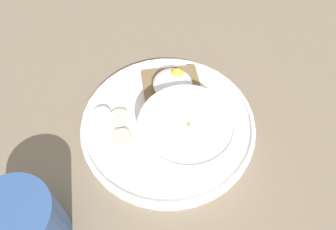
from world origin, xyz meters
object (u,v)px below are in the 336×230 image
Objects in this scene: toast_slice at (172,91)px; coffee_mug at (22,225)px; poached_egg at (173,83)px; banana_slice_front at (119,118)px; oatmeal_bowl at (186,133)px; banana_slice_left at (102,116)px; banana_slice_back at (121,139)px.

toast_slice is 27.21cm from coffee_mug.
toast_slice is 1.70cm from poached_egg.
banana_slice_front is at bearing -38.75° from poached_egg.
oatmeal_bowl reaches higher than toast_slice.
poached_egg is 0.68× the size of coffee_mug.
oatmeal_bowl is 4.04× the size of banana_slice_left.
banana_slice_front is 2.52cm from banana_slice_left.
banana_slice_front reaches higher than banana_slice_back.
banana_slice_front is 3.59cm from banana_slice_back.
oatmeal_bowl is at bearing 141.05° from coffee_mug.
poached_egg reaches higher than banana_slice_back.
coffee_mug reaches higher than toast_slice.
oatmeal_bowl is 9.43cm from poached_egg.
banana_slice_left is at bearing -78.02° from banana_slice_front.
banana_slice_back is at bearing 56.25° from banana_slice_left.
banana_slice_back is at bearing -75.50° from oatmeal_bowl.
banana_slice_back reaches higher than toast_slice.
banana_slice_left is 0.36× the size of coffee_mug.
oatmeal_bowl is at bearing 84.66° from banana_slice_front.
banana_slice_back is at bearing -22.27° from poached_egg.
oatmeal_bowl reaches higher than banana_slice_left.
banana_slice_front is (-0.96, -10.30, -2.28)cm from oatmeal_bowl.
toast_slice is 9.32cm from banana_slice_front.
banana_slice_back is at bearing -22.38° from toast_slice.
banana_slice_left is 4.86cm from banana_slice_back.
coffee_mug is at bearing -11.14° from banana_slice_front.
banana_slice_front is 1.27× the size of banana_slice_left.
poached_egg is 27.21cm from coffee_mug.
banana_slice_front is 0.45× the size of coffee_mug.
oatmeal_bowl is at bearing 27.86° from poached_egg.
coffee_mug is (18.13, -3.57, 2.78)cm from banana_slice_front.
coffee_mug is at bearing -20.40° from poached_egg.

